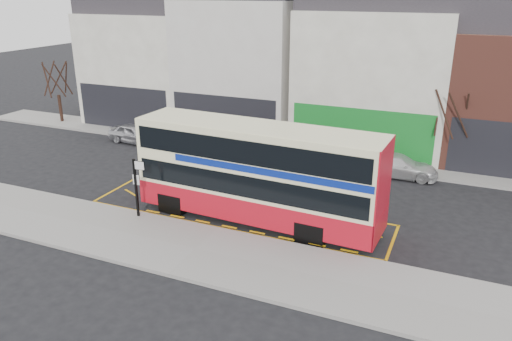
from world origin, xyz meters
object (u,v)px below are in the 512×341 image
at_px(car_silver, 135,134).
at_px(street_tree_left, 55,70).
at_px(car_white, 398,166).
at_px(bus_stop_post, 137,182).
at_px(street_tree_right, 454,101).
at_px(double_decker_bus, 258,172).
at_px(car_grey, 298,153).

height_order(car_silver, street_tree_left, street_tree_left).
bearing_deg(car_silver, car_white, -82.69).
bearing_deg(car_silver, bus_stop_post, -137.48).
bearing_deg(bus_stop_post, street_tree_right, 40.35).
relative_size(car_silver, street_tree_right, 0.63).
xyz_separation_m(street_tree_left, street_tree_right, (27.56, 0.36, 0.06)).
xyz_separation_m(double_decker_bus, street_tree_right, (7.16, 9.95, 1.76)).
distance_m(double_decker_bus, car_silver, 14.36).
xyz_separation_m(car_grey, street_tree_right, (8.03, 2.00, 3.42)).
bearing_deg(double_decker_bus, car_silver, 150.90).
height_order(double_decker_bus, car_silver, double_decker_bus).
distance_m(car_grey, street_tree_left, 19.89).
xyz_separation_m(bus_stop_post, street_tree_right, (12.09, 11.92, 2.26)).
bearing_deg(street_tree_right, bus_stop_post, -135.39).
bearing_deg(car_white, bus_stop_post, 133.50).
distance_m(double_decker_bus, street_tree_left, 22.61).
xyz_separation_m(bus_stop_post, street_tree_left, (-15.48, 11.57, 2.20)).
relative_size(car_silver, car_white, 0.87).
xyz_separation_m(double_decker_bus, bus_stop_post, (-4.93, -1.98, -0.50)).
bearing_deg(car_silver, car_grey, -82.49).
bearing_deg(car_white, car_grey, 89.18).
xyz_separation_m(bus_stop_post, car_silver, (-7.20, 9.49, -1.16)).
relative_size(car_white, street_tree_right, 0.72).
xyz_separation_m(double_decker_bus, street_tree_left, (-20.40, 9.59, 1.70)).
bearing_deg(car_grey, car_silver, 94.30).
xyz_separation_m(car_white, street_tree_left, (-25.24, 1.49, 3.38)).
distance_m(car_silver, street_tree_left, 9.17).
bearing_deg(street_tree_left, car_white, -3.37).
relative_size(double_decker_bus, street_tree_left, 1.88).
height_order(double_decker_bus, car_grey, double_decker_bus).
relative_size(bus_stop_post, street_tree_left, 0.46).
height_order(car_silver, car_grey, car_silver).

